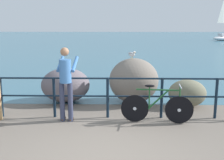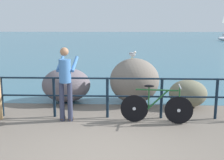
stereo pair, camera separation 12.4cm
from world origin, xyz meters
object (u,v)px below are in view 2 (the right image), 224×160
breakwater_boulder_left (66,85)px  seagull (132,54)px  breakwater_boulder_right (188,94)px  person_at_railing (65,81)px  bicycle (157,107)px  breakwater_boulder_main (134,81)px

breakwater_boulder_left → seagull: (1.98, -0.15, 0.96)m
breakwater_boulder_right → breakwater_boulder_left: bearing=172.4°
person_at_railing → breakwater_boulder_right: size_ratio=1.67×
bicycle → breakwater_boulder_left: bearing=149.3°
person_at_railing → breakwater_boulder_main: (1.70, 1.71, -0.33)m
bicycle → seagull: bearing=113.0°
breakwater_boulder_right → breakwater_boulder_main: bearing=164.2°
breakwater_boulder_left → person_at_railing: bearing=-78.6°
bicycle → person_at_railing: size_ratio=0.95×
person_at_railing → bicycle: bearing=-87.7°
breakwater_boulder_right → seagull: seagull is taller
seagull → person_at_railing: bearing=-80.0°
bicycle → breakwater_boulder_main: 1.87m
bicycle → breakwater_boulder_left: (-2.52, 1.84, 0.12)m
breakwater_boulder_main → seagull: (-0.07, -0.10, 0.80)m
person_at_railing → breakwater_boulder_main: bearing=-40.6°
breakwater_boulder_main → breakwater_boulder_left: (-2.06, 0.05, -0.16)m
person_at_railing → breakwater_boulder_left: 1.86m
breakwater_boulder_left → breakwater_boulder_right: breakwater_boulder_left is taller
breakwater_boulder_right → person_at_railing: bearing=-158.0°
person_at_railing → seagull: (1.63, 1.61, 0.48)m
breakwater_boulder_main → seagull: size_ratio=4.63×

